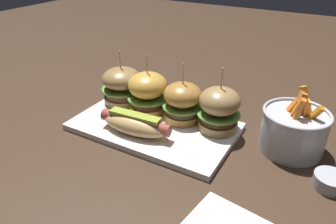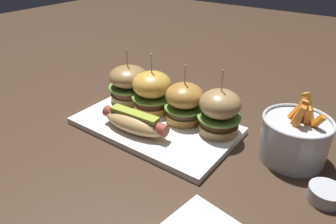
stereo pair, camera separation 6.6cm
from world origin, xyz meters
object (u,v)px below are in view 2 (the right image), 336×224
slider_center_right (184,102)px  sauce_ramekin (326,194)px  slider_far_left (129,83)px  slider_far_right (219,111)px  hot_dog (135,122)px  platter_main (155,126)px  fries_bucket (294,138)px  slider_center_left (152,91)px

slider_center_right → sauce_ramekin: 0.33m
slider_far_left → slider_far_right: size_ratio=0.95×
hot_dog → slider_center_right: bearing=59.8°
platter_main → slider_far_left: slider_far_left is taller
hot_dog → slider_far_right: slider_far_right is taller
slider_far_left → sauce_ramekin: slider_far_left is taller
platter_main → slider_far_right: (0.13, 0.05, 0.06)m
sauce_ramekin → fries_bucket: bearing=134.4°
slider_far_left → sauce_ramekin: 0.50m
slider_far_right → sauce_ramekin: slider_far_right is taller
slider_far_left → hot_dog: bearing=-43.2°
slider_center_left → fries_bucket: slider_center_left is taller
fries_bucket → slider_center_right: bearing=-174.3°
slider_center_right → fries_bucket: (0.24, 0.02, -0.01)m
fries_bucket → sauce_ramekin: fries_bucket is taller
slider_far_left → slider_center_left: 0.08m
slider_far_left → slider_center_right: (0.17, -0.01, -0.00)m
platter_main → slider_far_right: slider_far_right is taller
hot_dog → slider_far_right: (0.15, 0.10, 0.03)m
platter_main → slider_far_right: bearing=21.8°
slider_center_left → slider_far_right: bearing=1.3°
platter_main → slider_center_left: (-0.05, 0.05, 0.06)m
slider_center_right → slider_far_right: slider_far_right is taller
slider_center_left → sauce_ramekin: size_ratio=2.48×
slider_far_left → slider_far_right: (0.26, -0.00, 0.00)m
slider_center_right → sauce_ramekin: bearing=-10.7°
slider_center_right → slider_far_right: size_ratio=0.95×
platter_main → slider_center_right: bearing=47.9°
sauce_ramekin → slider_center_left: bearing=171.8°
hot_dog → fries_bucket: bearing=22.9°
platter_main → fries_bucket: fries_bucket is taller
platter_main → slider_far_left: 0.15m
slider_center_left → fries_bucket: 0.33m
slider_center_right → slider_center_left: bearing=-179.3°
fries_bucket → sauce_ramekin: bearing=-45.6°
slider_far_right → fries_bucket: bearing=7.9°
platter_main → slider_far_right: size_ratio=2.53×
hot_dog → slider_far_left: slider_far_left is taller
slider_center_left → slider_far_right: 0.18m
slider_far_left → fries_bucket: bearing=2.6°
slider_far_left → fries_bucket: slider_far_left is taller
slider_center_right → slider_far_right: 0.09m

